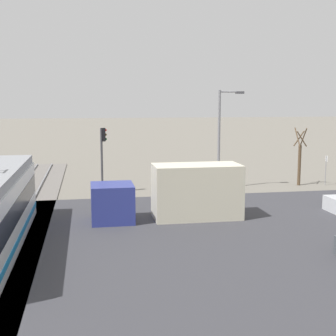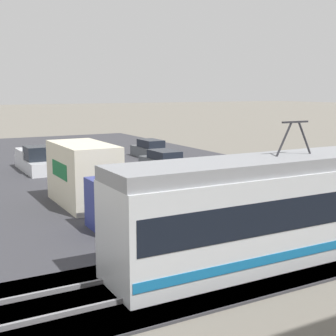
{
  "view_description": "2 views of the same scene",
  "coord_description": "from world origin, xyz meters",
  "px_view_note": "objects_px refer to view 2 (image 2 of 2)",
  "views": [
    {
      "loc": [
        -19.75,
        17.36,
        6.64
      ],
      "look_at": [
        5.65,
        12.89,
        2.9
      ],
      "focal_mm": 50.0,
      "sensor_mm": 36.0,
      "label": 1
    },
    {
      "loc": [
        12.46,
        33.14,
        5.66
      ],
      "look_at": [
        0.9,
        11.96,
        1.64
      ],
      "focal_mm": 50.0,
      "sensor_mm": 36.0,
      "label": 2
    }
  ],
  "objects_px": {
    "pickup_truck": "(37,161)",
    "box_truck": "(91,180)",
    "light_rail_tram": "(291,207)",
    "sedan_car_0": "(151,150)",
    "sedan_car_1": "(164,162)"
  },
  "relations": [
    {
      "from": "pickup_truck",
      "to": "sedan_car_1",
      "type": "distance_m",
      "value": 8.86
    },
    {
      "from": "pickup_truck",
      "to": "sedan_car_1",
      "type": "relative_size",
      "value": 1.21
    },
    {
      "from": "box_truck",
      "to": "pickup_truck",
      "type": "height_order",
      "value": "box_truck"
    },
    {
      "from": "pickup_truck",
      "to": "sedan_car_1",
      "type": "bearing_deg",
      "value": 152.46
    },
    {
      "from": "box_truck",
      "to": "sedan_car_0",
      "type": "relative_size",
      "value": 1.8
    },
    {
      "from": "pickup_truck",
      "to": "box_truck",
      "type": "bearing_deg",
      "value": 88.75
    },
    {
      "from": "pickup_truck",
      "to": "sedan_car_1",
      "type": "xyz_separation_m",
      "value": [
        -7.85,
        4.09,
        -0.09
      ]
    },
    {
      "from": "box_truck",
      "to": "pickup_truck",
      "type": "bearing_deg",
      "value": -91.25
    },
    {
      "from": "sedan_car_0",
      "to": "sedan_car_1",
      "type": "bearing_deg",
      "value": 71.92
    },
    {
      "from": "sedan_car_0",
      "to": "light_rail_tram",
      "type": "bearing_deg",
      "value": 74.97
    },
    {
      "from": "box_truck",
      "to": "light_rail_tram",
      "type": "bearing_deg",
      "value": 113.17
    },
    {
      "from": "box_truck",
      "to": "sedan_car_1",
      "type": "height_order",
      "value": "box_truck"
    },
    {
      "from": "box_truck",
      "to": "sedan_car_1",
      "type": "distance_m",
      "value": 11.3
    },
    {
      "from": "pickup_truck",
      "to": "light_rail_tram",
      "type": "bearing_deg",
      "value": 99.84
    },
    {
      "from": "light_rail_tram",
      "to": "pickup_truck",
      "type": "distance_m",
      "value": 21.4
    }
  ]
}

